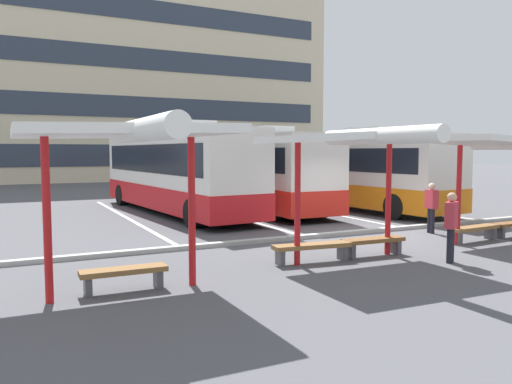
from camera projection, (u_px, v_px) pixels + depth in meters
ground_plane at (365, 234)px, 15.86m from camera, size 160.00×160.00×0.00m
terminal_building at (121, 69)px, 47.88m from camera, size 39.30×10.97×23.71m
coach_bus_0 at (175, 172)px, 21.16m from camera, size 3.37×11.97×3.81m
coach_bus_1 at (253, 172)px, 22.72m from camera, size 2.67×11.33×3.67m
coach_bus_2 at (351, 172)px, 22.90m from camera, size 3.33×11.04×3.66m
lane_stripe_0 at (127, 218)px, 19.65m from camera, size 0.16×14.00×0.01m
lane_stripe_1 at (220, 212)px, 21.42m from camera, size 0.16×14.00×0.01m
lane_stripe_2 at (299, 208)px, 23.19m from camera, size 0.16×14.00×0.01m
lane_stripe_3 at (367, 204)px, 24.96m from camera, size 0.16×14.00×0.01m
waiting_shelter_0 at (126, 135)px, 8.73m from camera, size 3.61×4.94×3.13m
bench_0 at (124, 274)px, 9.30m from camera, size 1.60×0.45×0.45m
waiting_shelter_1 at (353, 140)px, 11.67m from camera, size 3.69×4.28×3.17m
bench_1 at (312, 248)px, 11.75m from camera, size 1.96×0.65×0.45m
bench_2 at (373, 243)px, 12.52m from camera, size 1.71×0.51×0.45m
waiting_shelter_2 at (509, 145)px, 14.37m from camera, size 4.38×4.81×3.06m
bench_3 at (474, 230)px, 14.49m from camera, size 1.90×0.57×0.45m
platform_kerb at (363, 232)px, 15.97m from camera, size 44.00×0.24×0.12m
waiting_passenger_1 at (431, 204)px, 15.97m from camera, size 0.32×0.50×1.61m
waiting_passenger_2 at (451, 222)px, 11.70m from camera, size 0.52×0.44×1.66m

